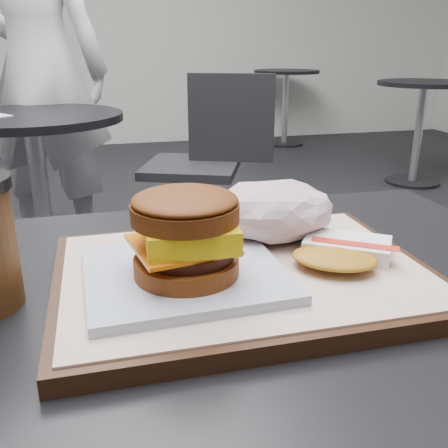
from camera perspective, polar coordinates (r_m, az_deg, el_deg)
customer_table at (r=0.61m, az=0.00°, el=-23.89°), size 0.80×0.60×0.77m
serving_tray at (r=0.52m, az=2.19°, el=-5.90°), size 0.38×0.28×0.02m
breakfast_sandwich at (r=0.47m, az=-4.38°, el=-2.29°), size 0.20×0.18×0.09m
hash_brown at (r=0.54m, az=13.29°, el=-3.10°), size 0.14×0.13×0.02m
crumpled_wrapper at (r=0.59m, az=5.53°, el=1.53°), size 0.15×0.12×0.07m
neighbor_table at (r=2.14m, az=-20.56°, el=6.39°), size 0.70×0.70×0.75m
neighbor_chair at (r=2.35m, az=-2.10°, el=7.77°), size 0.65×0.55×0.88m
patron at (r=2.56m, az=-20.41°, el=16.14°), size 0.75×0.62×1.78m
bg_table_near at (r=3.99m, az=21.66°, el=12.24°), size 0.66×0.66×0.75m
bg_table_far at (r=5.30m, az=7.09°, el=15.04°), size 0.66×0.66×0.75m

